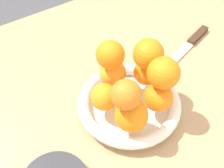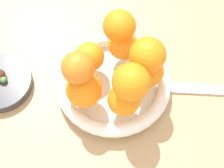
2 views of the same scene
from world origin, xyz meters
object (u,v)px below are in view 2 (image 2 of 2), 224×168
at_px(orange_3, 123,45).
at_px(orange_0, 84,90).
at_px(candy_dish, 1,82).
at_px(orange_8, 131,82).
at_px(orange_1, 124,100).
at_px(orange_6, 78,67).
at_px(candy_ball_4, 0,75).
at_px(candy_ball_0, 1,77).
at_px(fruit_bowl, 113,83).
at_px(orange_5, 119,26).
at_px(candy_ball_1, 3,79).
at_px(orange_4, 89,57).
at_px(dining_table, 154,81).
at_px(orange_7, 148,55).
at_px(orange_2, 148,72).

bearing_deg(orange_3, orange_0, 73.41).
bearing_deg(candy_dish, orange_8, -173.88).
height_order(orange_1, orange_6, orange_6).
bearing_deg(candy_ball_4, candy_ball_0, 127.80).
height_order(fruit_bowl, orange_0, orange_0).
xyz_separation_m(orange_5, candy_ball_1, (0.20, 0.13, -0.10)).
bearing_deg(candy_ball_1, orange_3, -147.38).
distance_m(orange_1, orange_5, 0.13).
relative_size(orange_0, orange_1, 1.10).
xyz_separation_m(candy_dish, orange_4, (-0.17, -0.09, 0.06)).
height_order(dining_table, orange_7, orange_7).
relative_size(orange_0, orange_3, 1.12).
distance_m(dining_table, orange_6, 0.29).
height_order(orange_1, candy_ball_0, orange_1).
height_order(dining_table, orange_1, orange_1).
bearing_deg(orange_2, orange_4, 3.23).
bearing_deg(orange_6, orange_7, -148.00).
distance_m(orange_2, candy_ball_0, 0.30).
relative_size(candy_dish, candy_ball_1, 8.90).
bearing_deg(candy_dish, candy_ball_4, -97.31).
bearing_deg(candy_ball_4, fruit_bowl, -163.95).
bearing_deg(orange_5, candy_ball_4, 30.64).
distance_m(dining_table, orange_3, 0.18).
bearing_deg(orange_7, candy_dish, 17.64).
xyz_separation_m(orange_2, orange_6, (0.11, 0.07, 0.07)).
bearing_deg(orange_1, candy_dish, 4.85).
bearing_deg(fruit_bowl, orange_7, -162.41).
height_order(orange_3, candy_ball_0, orange_3).
relative_size(dining_table, orange_3, 18.19).
xyz_separation_m(orange_3, candy_ball_1, (0.21, 0.13, -0.04)).
xyz_separation_m(orange_2, orange_3, (0.06, -0.04, 0.00)).
bearing_deg(candy_dish, orange_7, -162.36).
bearing_deg(orange_4, orange_7, -179.04).
height_order(orange_5, orange_8, orange_8).
xyz_separation_m(orange_5, orange_7, (-0.07, 0.04, 0.00)).
height_order(dining_table, orange_5, orange_5).
xyz_separation_m(dining_table, orange_7, (0.02, 0.07, 0.22)).
height_order(orange_2, orange_7, orange_7).
distance_m(candy_dish, orange_3, 0.26).
xyz_separation_m(orange_5, candy_ball_4, (0.21, 0.12, -0.10)).
bearing_deg(orange_1, orange_3, -70.53).
relative_size(orange_5, orange_6, 1.05).
bearing_deg(orange_8, orange_2, -104.80).
bearing_deg(orange_6, orange_5, -108.98).
bearing_deg(orange_3, orange_7, 141.76).
bearing_deg(candy_ball_4, orange_2, -163.09).
height_order(fruit_bowl, orange_3, orange_3).
bearing_deg(candy_ball_0, dining_table, -151.47).
bearing_deg(orange_0, orange_3, -106.59).
bearing_deg(orange_7, orange_5, -33.10).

